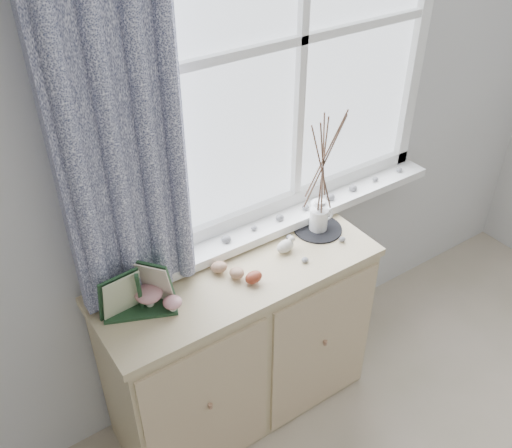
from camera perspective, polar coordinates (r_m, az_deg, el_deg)
name	(u,v)px	position (r m, az deg, el deg)	size (l,w,h in m)	color
sideboard	(241,345)	(2.60, -1.50, -11.97)	(1.20, 0.45, 0.85)	#C8B28C
botanical_book	(141,294)	(2.10, -11.39, -6.87)	(0.31, 0.13, 0.22)	#1E3F23
toadstool_cluster	(155,296)	(2.15, -10.10, -7.13)	(0.15, 0.16, 0.10)	white
wooden_eggs	(236,272)	(2.27, -1.98, -4.85)	(0.14, 0.17, 0.07)	tan
songbird_figurine	(285,246)	(2.40, 2.94, -2.16)	(0.12, 0.05, 0.06)	silver
crocheted_doily	(318,229)	(2.55, 6.20, -0.48)	(0.21, 0.21, 0.01)	black
twig_pitcher	(323,160)	(2.36, 6.74, 6.35)	(0.29, 0.29, 0.61)	silver
sideboard_pebbles	(299,245)	(2.44, 4.37, -2.06)	(0.33, 0.23, 0.02)	gray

